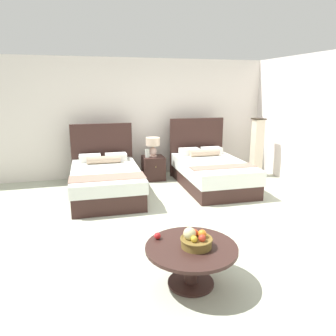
{
  "coord_description": "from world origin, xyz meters",
  "views": [
    {
      "loc": [
        -1.5,
        -4.49,
        2.01
      ],
      "look_at": [
        -0.14,
        0.42,
        0.73
      ],
      "focal_mm": 34.34,
      "sensor_mm": 36.0,
      "label": 1
    }
  ],
  "objects_px": {
    "bed_near_window": "(106,180)",
    "coffee_table": "(191,256)",
    "table_lamp": "(153,144)",
    "nightstand": "(153,168)",
    "loose_apple": "(157,236)",
    "floor_lamp_corner": "(257,148)",
    "vase": "(147,153)",
    "fruit_bowl": "(196,240)",
    "bed_near_corner": "(211,171)"
  },
  "relations": [
    {
      "from": "table_lamp",
      "to": "nightstand",
      "type": "bearing_deg",
      "value": -90.0
    },
    {
      "from": "coffee_table",
      "to": "floor_lamp_corner",
      "type": "distance_m",
      "value": 4.64
    },
    {
      "from": "vase",
      "to": "bed_near_window",
      "type": "bearing_deg",
      "value": -141.85
    },
    {
      "from": "floor_lamp_corner",
      "to": "vase",
      "type": "bearing_deg",
      "value": 173.22
    },
    {
      "from": "table_lamp",
      "to": "floor_lamp_corner",
      "type": "relative_size",
      "value": 0.31
    },
    {
      "from": "vase",
      "to": "floor_lamp_corner",
      "type": "relative_size",
      "value": 0.14
    },
    {
      "from": "nightstand",
      "to": "floor_lamp_corner",
      "type": "xyz_separation_m",
      "value": [
        2.36,
        -0.34,
        0.4
      ]
    },
    {
      "from": "table_lamp",
      "to": "floor_lamp_corner",
      "type": "xyz_separation_m",
      "value": [
        2.36,
        -0.36,
        -0.13
      ]
    },
    {
      "from": "bed_near_window",
      "to": "table_lamp",
      "type": "height_order",
      "value": "bed_near_window"
    },
    {
      "from": "bed_near_window",
      "to": "loose_apple",
      "type": "xyz_separation_m",
      "value": [
        0.31,
        -2.91,
        0.16
      ]
    },
    {
      "from": "fruit_bowl",
      "to": "vase",
      "type": "bearing_deg",
      "value": 85.2
    },
    {
      "from": "bed_near_window",
      "to": "floor_lamp_corner",
      "type": "height_order",
      "value": "floor_lamp_corner"
    },
    {
      "from": "bed_near_window",
      "to": "nightstand",
      "type": "xyz_separation_m",
      "value": [
        1.12,
        0.81,
        -0.04
      ]
    },
    {
      "from": "table_lamp",
      "to": "fruit_bowl",
      "type": "height_order",
      "value": "table_lamp"
    },
    {
      "from": "coffee_table",
      "to": "fruit_bowl",
      "type": "relative_size",
      "value": 2.87
    },
    {
      "from": "vase",
      "to": "coffee_table",
      "type": "bearing_deg",
      "value": -95.38
    },
    {
      "from": "nightstand",
      "to": "loose_apple",
      "type": "height_order",
      "value": "nightstand"
    },
    {
      "from": "table_lamp",
      "to": "loose_apple",
      "type": "distance_m",
      "value": 3.84
    },
    {
      "from": "bed_near_corner",
      "to": "table_lamp",
      "type": "xyz_separation_m",
      "value": [
        -1.04,
        0.83,
        0.48
      ]
    },
    {
      "from": "bed_near_window",
      "to": "fruit_bowl",
      "type": "bearing_deg",
      "value": -78.57
    },
    {
      "from": "nightstand",
      "to": "loose_apple",
      "type": "relative_size",
      "value": 7.27
    },
    {
      "from": "bed_near_window",
      "to": "coffee_table",
      "type": "xyz_separation_m",
      "value": [
        0.61,
        -3.16,
        0.02
      ]
    },
    {
      "from": "bed_near_corner",
      "to": "fruit_bowl",
      "type": "height_order",
      "value": "bed_near_corner"
    },
    {
      "from": "bed_near_corner",
      "to": "vase",
      "type": "distance_m",
      "value": 1.44
    },
    {
      "from": "table_lamp",
      "to": "loose_apple",
      "type": "height_order",
      "value": "table_lamp"
    },
    {
      "from": "bed_near_window",
      "to": "bed_near_corner",
      "type": "relative_size",
      "value": 0.99
    },
    {
      "from": "table_lamp",
      "to": "fruit_bowl",
      "type": "distance_m",
      "value": 4.05
    },
    {
      "from": "fruit_bowl",
      "to": "table_lamp",
      "type": "bearing_deg",
      "value": 83.29
    },
    {
      "from": "loose_apple",
      "to": "coffee_table",
      "type": "bearing_deg",
      "value": -40.24
    },
    {
      "from": "vase",
      "to": "fruit_bowl",
      "type": "height_order",
      "value": "vase"
    },
    {
      "from": "bed_near_window",
      "to": "loose_apple",
      "type": "height_order",
      "value": "bed_near_window"
    },
    {
      "from": "fruit_bowl",
      "to": "loose_apple",
      "type": "bearing_deg",
      "value": 140.95
    },
    {
      "from": "vase",
      "to": "fruit_bowl",
      "type": "bearing_deg",
      "value": -94.8
    },
    {
      "from": "bed_near_corner",
      "to": "nightstand",
      "type": "distance_m",
      "value": 1.32
    },
    {
      "from": "bed_near_window",
      "to": "coffee_table",
      "type": "height_order",
      "value": "bed_near_window"
    },
    {
      "from": "bed_near_corner",
      "to": "table_lamp",
      "type": "height_order",
      "value": "bed_near_corner"
    },
    {
      "from": "table_lamp",
      "to": "loose_apple",
      "type": "bearing_deg",
      "value": -102.17
    },
    {
      "from": "floor_lamp_corner",
      "to": "bed_near_window",
      "type": "bearing_deg",
      "value": -172.32
    },
    {
      "from": "table_lamp",
      "to": "coffee_table",
      "type": "xyz_separation_m",
      "value": [
        -0.51,
        -3.99,
        -0.47
      ]
    },
    {
      "from": "bed_near_corner",
      "to": "nightstand",
      "type": "relative_size",
      "value": 4.05
    },
    {
      "from": "bed_near_corner",
      "to": "nightstand",
      "type": "bearing_deg",
      "value": 142.35
    },
    {
      "from": "loose_apple",
      "to": "floor_lamp_corner",
      "type": "distance_m",
      "value": 4.64
    },
    {
      "from": "table_lamp",
      "to": "coffee_table",
      "type": "bearing_deg",
      "value": -97.28
    },
    {
      "from": "bed_near_window",
      "to": "coffee_table",
      "type": "bearing_deg",
      "value": -79.16
    },
    {
      "from": "bed_near_corner",
      "to": "loose_apple",
      "type": "relative_size",
      "value": 29.43
    },
    {
      "from": "bed_near_window",
      "to": "bed_near_corner",
      "type": "distance_m",
      "value": 2.16
    },
    {
      "from": "coffee_table",
      "to": "vase",
      "type": "bearing_deg",
      "value": 84.62
    },
    {
      "from": "bed_near_corner",
      "to": "fruit_bowl",
      "type": "xyz_separation_m",
      "value": [
        -1.52,
        -3.19,
        0.19
      ]
    },
    {
      "from": "bed_near_corner",
      "to": "floor_lamp_corner",
      "type": "distance_m",
      "value": 1.44
    },
    {
      "from": "table_lamp",
      "to": "vase",
      "type": "height_order",
      "value": "table_lamp"
    }
  ]
}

